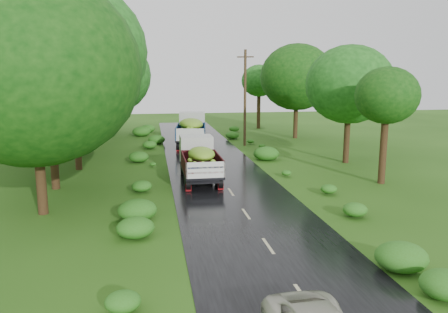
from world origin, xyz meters
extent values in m
plane|color=#20470F|center=(0.00, 0.00, 0.00)|extent=(120.00, 120.00, 0.00)
cube|color=black|center=(0.00, 5.00, 0.01)|extent=(6.50, 80.00, 0.02)
cube|color=#BFB78C|center=(0.00, -4.00, 0.02)|extent=(0.12, 1.60, 0.00)
cube|color=#BFB78C|center=(0.00, 0.00, 0.02)|extent=(0.12, 1.60, 0.00)
cube|color=#BFB78C|center=(0.00, 4.00, 0.02)|extent=(0.12, 1.60, 0.00)
cube|color=#BFB78C|center=(0.00, 8.00, 0.02)|extent=(0.12, 1.60, 0.00)
cube|color=#BFB78C|center=(0.00, 12.00, 0.02)|extent=(0.12, 1.60, 0.00)
cube|color=#BFB78C|center=(0.00, 16.00, 0.02)|extent=(0.12, 1.60, 0.00)
cube|color=#BFB78C|center=(0.00, 20.00, 0.02)|extent=(0.12, 1.60, 0.00)
cube|color=#BFB78C|center=(0.00, 24.00, 0.02)|extent=(0.12, 1.60, 0.00)
cube|color=#BFB78C|center=(0.00, 28.00, 0.02)|extent=(0.12, 1.60, 0.00)
cube|color=#BFB78C|center=(0.00, 32.00, 0.02)|extent=(0.12, 1.60, 0.00)
cube|color=#BFB78C|center=(0.00, 36.00, 0.02)|extent=(0.12, 1.60, 0.00)
cube|color=#BFB78C|center=(0.00, 40.00, 0.02)|extent=(0.12, 1.60, 0.00)
cube|color=black|center=(-1.43, 10.92, 0.62)|extent=(1.65, 5.36, 0.27)
cylinder|color=black|center=(-2.35, 12.87, 0.48)|extent=(0.27, 0.95, 0.95)
cylinder|color=black|center=(-0.50, 12.86, 0.48)|extent=(0.27, 0.95, 0.95)
cylinder|color=black|center=(-2.36, 9.70, 0.48)|extent=(0.27, 0.95, 0.95)
cylinder|color=black|center=(-0.51, 9.70, 0.48)|extent=(0.27, 0.95, 0.95)
cylinder|color=black|center=(-2.36, 8.73, 0.48)|extent=(0.27, 0.95, 0.95)
cylinder|color=black|center=(-0.51, 8.72, 0.48)|extent=(0.27, 0.95, 0.95)
cube|color=#67090C|center=(-2.36, 8.40, 0.27)|extent=(0.32, 0.04, 0.43)
cube|color=#67090C|center=(-0.51, 8.40, 0.27)|extent=(0.32, 0.04, 0.43)
cube|color=silver|center=(-1.43, 13.06, 1.66)|extent=(2.11, 1.81, 1.81)
cube|color=black|center=(-1.43, 9.92, 0.83)|extent=(2.20, 4.10, 0.15)
cube|color=#440C13|center=(-2.49, 9.92, 1.36)|extent=(0.08, 4.09, 0.90)
cube|color=#440C13|center=(-0.38, 9.92, 1.36)|extent=(0.08, 4.09, 0.90)
cube|color=#440C13|center=(-1.43, 11.93, 1.36)|extent=(2.19, 0.08, 0.90)
cube|color=silver|center=(-1.44, 7.91, 1.36)|extent=(2.19, 0.08, 0.90)
ellipsoid|color=#5F921A|center=(-1.43, 9.92, 1.93)|extent=(1.85, 3.44, 0.95)
cube|color=black|center=(-0.68, 24.39, 0.71)|extent=(2.66, 6.38, 0.31)
cylinder|color=black|center=(-1.45, 26.76, 0.55)|extent=(0.44, 1.13, 1.10)
cylinder|color=black|center=(0.67, 26.49, 0.55)|extent=(0.44, 1.13, 1.10)
cylinder|color=black|center=(-1.91, 23.13, 0.55)|extent=(0.44, 1.13, 1.10)
cylinder|color=black|center=(0.20, 22.86, 0.55)|extent=(0.44, 1.13, 1.10)
cylinder|color=black|center=(-2.06, 22.01, 0.55)|extent=(0.44, 1.13, 1.10)
cylinder|color=black|center=(0.06, 21.74, 0.55)|extent=(0.44, 1.13, 1.10)
cube|color=#67090C|center=(-2.10, 21.64, 0.31)|extent=(0.38, 0.09, 0.49)
cube|color=#67090C|center=(0.01, 21.37, 0.31)|extent=(0.38, 0.09, 0.49)
cube|color=silver|center=(-0.36, 26.84, 1.91)|extent=(2.67, 2.38, 2.09)
cube|color=black|center=(-0.82, 23.24, 0.96)|extent=(3.11, 5.01, 0.18)
cube|color=navy|center=(-2.03, 23.40, 1.57)|extent=(0.69, 4.70, 1.04)
cube|color=navy|center=(0.39, 23.09, 1.57)|extent=(0.69, 4.70, 1.04)
cube|color=navy|center=(-0.53, 25.54, 1.57)|extent=(2.52, 0.41, 1.04)
cube|color=silver|center=(-1.12, 20.94, 1.57)|extent=(2.52, 0.41, 1.04)
ellipsoid|color=#5F921A|center=(-0.82, 23.24, 2.22)|extent=(2.61, 4.21, 1.10)
cylinder|color=#382616|center=(4.25, 24.02, 4.39)|extent=(0.31, 0.31, 8.78)
cube|color=#382616|center=(4.25, 24.02, 8.12)|extent=(1.47, 0.67, 0.11)
cylinder|color=black|center=(-9.53, 5.66, 3.84)|extent=(0.46, 0.46, 7.69)
ellipsoid|color=#0B3C0B|center=(-9.53, 5.66, 6.76)|extent=(4.41, 4.41, 3.97)
cylinder|color=black|center=(-9.91, 10.47, 3.71)|extent=(0.46, 0.46, 7.42)
ellipsoid|color=#0B3C0B|center=(-9.91, 10.47, 6.53)|extent=(4.51, 4.51, 4.06)
cylinder|color=black|center=(-9.42, 15.74, 3.66)|extent=(0.46, 0.46, 7.31)
ellipsoid|color=#0B3C0B|center=(-9.42, 15.74, 6.44)|extent=(3.98, 3.98, 3.59)
cylinder|color=black|center=(-10.77, 20.85, 4.73)|extent=(0.51, 0.51, 9.45)
ellipsoid|color=#0B3C0B|center=(-10.77, 20.85, 8.32)|extent=(5.04, 5.04, 4.53)
cylinder|color=black|center=(-9.51, 24.93, 3.99)|extent=(0.47, 0.47, 7.98)
ellipsoid|color=#0B3C0B|center=(-9.51, 24.93, 7.02)|extent=(3.58, 3.58, 3.22)
cylinder|color=black|center=(-11.53, 31.69, 4.01)|extent=(0.47, 0.47, 8.02)
ellipsoid|color=#0B3C0B|center=(-11.53, 31.69, 7.06)|extent=(4.66, 4.66, 4.19)
cylinder|color=black|center=(-9.07, 35.07, 3.68)|extent=(0.46, 0.46, 7.37)
ellipsoid|color=#0B3C0B|center=(-9.07, 35.07, 6.48)|extent=(4.43, 4.43, 3.98)
cylinder|color=black|center=(9.43, 8.51, 3.03)|extent=(0.43, 0.43, 6.07)
ellipsoid|color=#144812|center=(9.43, 8.51, 5.34)|extent=(2.74, 2.74, 2.47)
cylinder|color=black|center=(10.09, 14.91, 3.32)|extent=(0.44, 0.44, 6.64)
ellipsoid|color=#144812|center=(10.09, 14.91, 5.84)|extent=(3.58, 3.58, 3.22)
cylinder|color=black|center=(10.54, 28.05, 3.58)|extent=(0.45, 0.45, 7.16)
ellipsoid|color=#144812|center=(10.54, 28.05, 6.30)|extent=(3.89, 3.89, 3.50)
cylinder|color=black|center=(8.76, 36.84, 3.31)|extent=(0.44, 0.44, 6.63)
ellipsoid|color=#144812|center=(8.76, 36.84, 5.83)|extent=(2.93, 2.93, 2.64)
camera|label=1|loc=(-4.33, -15.45, 6.53)|focal=35.00mm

